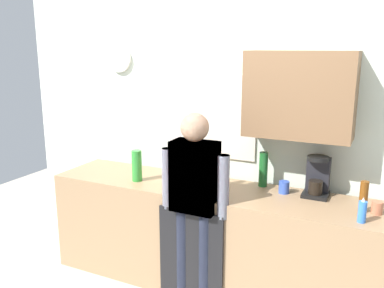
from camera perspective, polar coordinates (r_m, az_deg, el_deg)
The scene contains 15 objects.
kitchen_counter at distance 3.70m, azimuth 2.40°, elevation -12.73°, with size 2.89×0.64×0.91m, color #937251.
dishwasher_panel at distance 3.46m, azimuth -0.19°, elevation -15.53°, with size 0.56×0.02×0.82m, color black.
back_wall_assembly at distance 3.74m, azimuth 6.15°, elevation 2.09°, with size 4.49×0.42×2.60m.
coffee_maker at distance 3.45m, azimuth 16.91°, elevation -4.49°, with size 0.20×0.20×0.33m.
bottle_clear_soda at distance 3.69m, azimuth -7.62°, elevation -2.98°, with size 0.09×0.09×0.28m, color #2D8C33.
bottle_red_vinegar at distance 3.54m, azimuth 3.82°, elevation -4.10°, with size 0.06×0.06×0.22m, color maroon.
bottle_amber_beer at distance 3.24m, azimuth 22.62°, elevation -6.73°, with size 0.06×0.06×0.23m, color brown.
bottle_green_wine at distance 3.57m, azimuth 9.82°, elevation -3.47°, with size 0.07×0.07×0.30m, color #195923.
bottle_olive_oil at distance 3.23m, azimuth 3.67°, elevation -5.58°, with size 0.06×0.06×0.25m, color olive.
cup_terracotta_mug at distance 3.27m, azimuth 24.19°, elevation -8.03°, with size 0.08×0.08×0.09m, color #B26647.
cup_blue_mug at distance 3.47m, azimuth 12.59°, elevation -5.84°, with size 0.08×0.08×0.10m, color #3351B2.
mixing_bowl at distance 3.56m, azimuth -1.65°, elevation -5.17°, with size 0.22×0.22×0.08m, color orange.
dish_soap at distance 3.06m, azimuth 22.46°, elevation -8.60°, with size 0.06×0.06×0.18m.
person_at_sink at distance 3.26m, azimuth 0.36°, elevation -7.05°, with size 0.57×0.22×1.60m.
person_guest at distance 3.26m, azimuth 0.36°, elevation -7.05°, with size 0.57×0.22×1.60m.
Camera 1 is at (1.32, -2.76, 2.08)m, focal length 38.61 mm.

